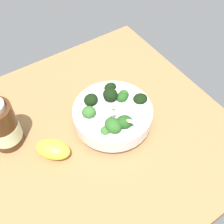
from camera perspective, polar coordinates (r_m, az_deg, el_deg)
ground_plane at (r=74.14cm, az=-2.95°, el=-4.75°), size 64.25×64.25×4.57cm
bowl_of_broccoli at (r=70.88cm, az=0.05°, el=-0.19°), size 19.64×20.28×8.81cm
lemon_wedge at (r=68.35cm, az=-11.67°, el=-7.27°), size 9.59×9.17×3.88cm
bottle_tall at (r=70.19cm, az=-20.97°, el=-2.70°), size 7.39×7.39×13.67cm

